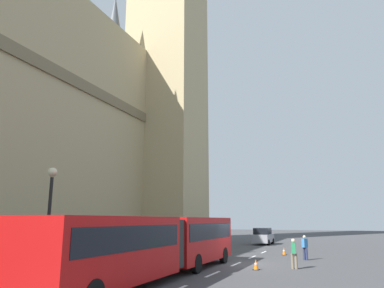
{
  "coord_description": "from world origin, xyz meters",
  "views": [
    {
      "loc": [
        -23.07,
        -6.32,
        2.77
      ],
      "look_at": [
        3.33,
        4.45,
        8.89
      ],
      "focal_mm": 33.08,
      "sensor_mm": 36.0,
      "label": 1
    }
  ],
  "objects": [
    {
      "name": "ground_plane",
      "position": [
        0.0,
        0.0,
        0.0
      ],
      "size": [
        160.0,
        160.0,
        0.0
      ],
      "primitive_type": "plane",
      "color": "#424244"
    },
    {
      "name": "sedan_lead",
      "position": [
        18.83,
        1.94,
        0.91
      ],
      "size": [
        4.4,
        1.86,
        1.85
      ],
      "color": "gray",
      "rests_on": "ground_plane"
    },
    {
      "name": "pedestrian_near_cones",
      "position": [
        -1.14,
        -3.73,
        0.91
      ],
      "size": [
        0.42,
        0.36,
        1.69
      ],
      "color": "#726651",
      "rests_on": "ground_plane"
    },
    {
      "name": "articulated_bus",
      "position": [
        -6.85,
        1.99,
        1.75
      ],
      "size": [
        16.57,
        2.54,
        2.9
      ],
      "color": "#B20F0F",
      "rests_on": "ground_plane"
    },
    {
      "name": "traffic_cone_middle",
      "position": [
        7.13,
        -2.0,
        0.28
      ],
      "size": [
        0.36,
        0.36,
        0.58
      ],
      "color": "black",
      "rests_on": "ground_plane"
    },
    {
      "name": "lane_centre_marking",
      "position": [
        -2.43,
        0.0,
        0.01
      ],
      "size": [
        25.2,
        0.16,
        0.01
      ],
      "color": "silver",
      "rests_on": "ground_plane"
    },
    {
      "name": "traffic_cone_west",
      "position": [
        -2.28,
        -1.75,
        0.28
      ],
      "size": [
        0.36,
        0.36,
        0.58
      ],
      "color": "black",
      "rests_on": "ground_plane"
    },
    {
      "name": "street_lamp",
      "position": [
        -9.74,
        6.5,
        3.06
      ],
      "size": [
        0.44,
        0.44,
        5.27
      ],
      "color": "black",
      "rests_on": "ground_plane"
    },
    {
      "name": "clock_tower",
      "position": [
        21.9,
        15.98,
        36.15
      ],
      "size": [
        10.94,
        10.94,
        68.62
      ],
      "color": "tan",
      "rests_on": "ground_plane"
    },
    {
      "name": "pedestrian_by_kerb",
      "position": [
        3.93,
        -3.92,
        0.91
      ],
      "size": [
        0.47,
        0.41,
        1.69
      ],
      "color": "#262D4C",
      "rests_on": "ground_plane"
    }
  ]
}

